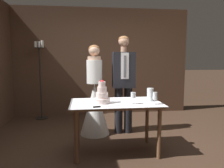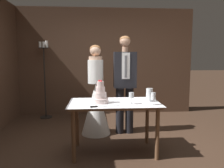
{
  "view_description": "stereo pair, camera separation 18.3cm",
  "coord_description": "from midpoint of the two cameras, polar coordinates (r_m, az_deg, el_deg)",
  "views": [
    {
      "loc": [
        -0.42,
        -3.1,
        1.42
      ],
      "look_at": [
        0.04,
        0.43,
        0.98
      ],
      "focal_mm": 35.0,
      "sensor_mm": 36.0,
      "label": 1
    },
    {
      "loc": [
        -0.23,
        -3.12,
        1.42
      ],
      "look_at": [
        0.04,
        0.43,
        0.98
      ],
      "focal_mm": 35.0,
      "sensor_mm": 36.0,
      "label": 2
    }
  ],
  "objects": [
    {
      "name": "wine_glass_middle",
      "position": [
        3.09,
        6.78,
        -3.09
      ],
      "size": [
        0.07,
        0.07,
        0.17
      ],
      "color": "silver",
      "rests_on": "cake_table"
    },
    {
      "name": "cake_knife",
      "position": [
        2.92,
        -1.5,
        -5.88
      ],
      "size": [
        0.41,
        0.12,
        0.02
      ],
      "rotation": [
        0.0,
        0.0,
        0.25
      ],
      "color": "silver",
      "rests_on": "cake_table"
    },
    {
      "name": "wall_back",
      "position": [
        5.51,
        -1.02,
        5.85
      ],
      "size": [
        4.44,
        0.12,
        2.62
      ],
      "primitive_type": "cube",
      "color": "#513828",
      "rests_on": "ground_plane"
    },
    {
      "name": "hurricane_candle",
      "position": [
        3.33,
        11.31,
        -2.89
      ],
      "size": [
        0.1,
        0.1,
        0.2
      ],
      "color": "silver",
      "rests_on": "cake_table"
    },
    {
      "name": "candle_stand",
      "position": [
        5.28,
        -16.23,
        1.49
      ],
      "size": [
        0.28,
        0.28,
        1.8
      ],
      "color": "black",
      "rests_on": "ground_plane"
    },
    {
      "name": "ground_plane",
      "position": [
        3.43,
        1.5,
        -17.44
      ],
      "size": [
        40.0,
        40.0,
        0.0
      ],
      "primitive_type": "plane",
      "color": "#422D21"
    },
    {
      "name": "tiered_cake",
      "position": [
        3.14,
        -1.41,
        -3.06
      ],
      "size": [
        0.23,
        0.23,
        0.33
      ],
      "color": "beige",
      "rests_on": "cake_table"
    },
    {
      "name": "groom",
      "position": [
        4.03,
        4.66,
        0.93
      ],
      "size": [
        0.4,
        0.25,
        1.8
      ],
      "color": "black",
      "rests_on": "ground_plane"
    },
    {
      "name": "wine_glass_near",
      "position": [
        3.1,
        12.42,
        -3.27
      ],
      "size": [
        0.06,
        0.06,
        0.17
      ],
      "color": "silver",
      "rests_on": "cake_table"
    },
    {
      "name": "cake_table",
      "position": [
        3.24,
        2.19,
        -6.42
      ],
      "size": [
        1.32,
        0.78,
        0.76
      ],
      "color": "brown",
      "rests_on": "ground_plane"
    },
    {
      "name": "bride",
      "position": [
        4.04,
        -2.96,
        -4.71
      ],
      "size": [
        0.54,
        0.54,
        1.64
      ],
      "color": "white",
      "rests_on": "ground_plane"
    }
  ]
}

